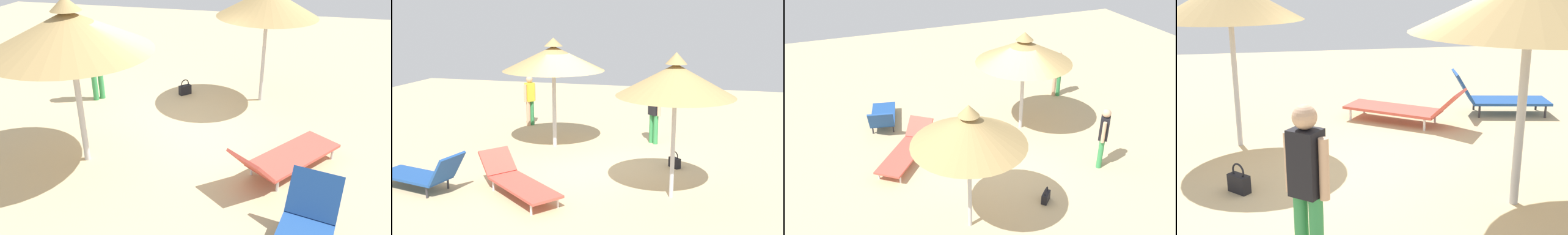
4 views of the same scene
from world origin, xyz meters
TOP-DOWN VIEW (x-y plane):
  - ground at (0.00, 0.00)m, footprint 24.00×24.00m
  - parasol_umbrella_center at (1.19, -1.10)m, footprint 2.67×2.67m
  - parasol_umbrella_near_left at (-2.19, 1.74)m, footprint 2.25×2.25m
  - lounge_chair_front at (0.78, 2.39)m, footprint 2.17×1.91m
  - lounge_chair_edge at (2.71, 2.67)m, footprint 1.99×1.08m
  - person_standing_near_right at (-1.34, -2.09)m, footprint 0.37×0.34m
  - person_standing_far_left at (2.73, -3.20)m, footprint 0.31×0.38m
  - handbag at (-2.09, -0.12)m, footprint 0.30×0.31m

SIDE VIEW (x-z plane):
  - ground at x=0.00m, z-range -0.10..0.00m
  - handbag at x=-2.09m, z-range -0.06..0.33m
  - lounge_chair_front at x=0.78m, z-range -0.06..0.66m
  - lounge_chair_edge at x=2.71m, z-range -0.08..0.78m
  - person_standing_far_left at x=2.73m, z-range 0.09..1.68m
  - person_standing_near_right at x=-1.34m, z-range 0.11..1.73m
  - parasol_umbrella_near_left at x=-2.19m, z-range 0.90..3.74m
  - parasol_umbrella_center at x=1.19m, z-range 0.92..3.82m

